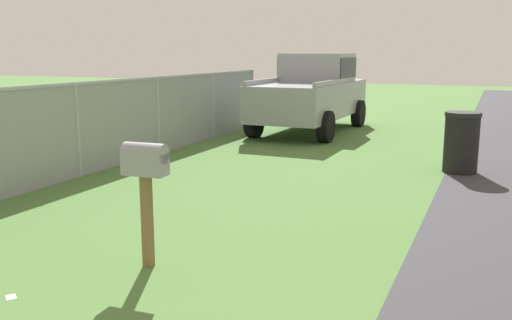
# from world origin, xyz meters

# --- Properties ---
(mailbox) EXTENTS (0.23, 0.45, 1.26)m
(mailbox) POSITION_xyz_m (6.07, 0.87, 1.00)
(mailbox) COLOR brown
(mailbox) RESTS_ON ground
(pickup_truck) EXTENTS (4.88, 2.17, 2.09)m
(pickup_truck) POSITION_xyz_m (16.14, 2.40, 1.10)
(pickup_truck) COLOR #93999E
(pickup_truck) RESTS_ON ground
(trash_bin) EXTENTS (0.63, 0.63, 1.09)m
(trash_bin) POSITION_xyz_m (12.05, -1.70, 0.55)
(trash_bin) COLOR black
(trash_bin) RESTS_ON ground
(fence_section) EXTENTS (14.81, 0.07, 1.63)m
(fence_section) POSITION_xyz_m (9.04, 4.30, 0.88)
(fence_section) COLOR #9EA3A8
(fence_section) RESTS_ON ground
(litter_wrapper_midfield_a) EXTENTS (0.14, 0.15, 0.01)m
(litter_wrapper_midfield_a) POSITION_xyz_m (4.96, 1.56, 0.00)
(litter_wrapper_midfield_a) COLOR silver
(litter_wrapper_midfield_a) RESTS_ON ground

